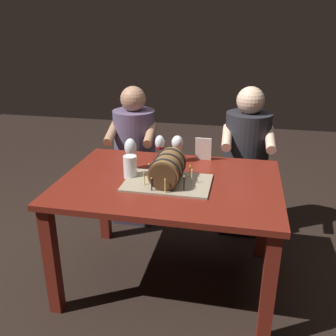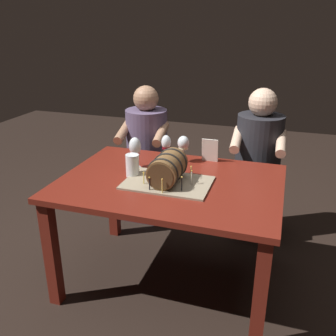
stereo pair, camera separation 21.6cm
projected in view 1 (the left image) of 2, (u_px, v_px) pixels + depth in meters
name	position (u px, v px, depth m)	size (l,w,h in m)	color
ground_plane	(169.00, 279.00, 2.51)	(8.00, 8.00, 0.00)	black
dining_table	(169.00, 196.00, 2.28)	(1.32, 0.95, 0.73)	maroon
barrel_cake	(168.00, 171.00, 2.17)	(0.51, 0.34, 0.19)	gray
wine_glass_red	(160.00, 144.00, 2.52)	(0.07, 0.07, 0.18)	white
wine_glass_white	(177.00, 144.00, 2.49)	(0.08, 0.08, 0.18)	white
wine_glass_rose	(131.00, 149.00, 2.36)	(0.08, 0.08, 0.21)	white
beer_pint	(130.00, 168.00, 2.26)	(0.08, 0.08, 0.14)	white
menu_card	(203.00, 149.00, 2.54)	(0.11, 0.01, 0.16)	silver
person_seated_left	(135.00, 161.00, 3.11)	(0.40, 0.49, 1.15)	#372D40
person_seated_right	(245.00, 167.00, 2.93)	(0.39, 0.47, 1.18)	black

